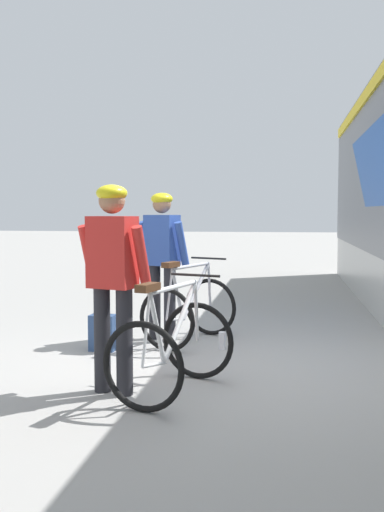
{
  "coord_description": "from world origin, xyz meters",
  "views": [
    {
      "loc": [
        0.42,
        -5.71,
        1.53
      ],
      "look_at": [
        -0.59,
        0.73,
        1.05
      ],
      "focal_mm": 41.63,
      "sensor_mm": 36.0,
      "label": 1
    }
  ],
  "objects_px": {
    "backpack_on_platform": "(103,333)",
    "water_bottle_near_the_bikes": "(222,341)",
    "cyclist_near_in_blue": "(162,252)",
    "cyclist_far_in_red": "(113,269)",
    "bicycle_near_silver": "(189,309)",
    "bicycle_far_white": "(172,347)"
  },
  "relations": [
    {
      "from": "water_bottle_near_the_bikes",
      "to": "backpack_on_platform",
      "type": "bearing_deg",
      "value": -168.84
    },
    {
      "from": "cyclist_far_in_red",
      "to": "water_bottle_near_the_bikes",
      "type": "xyz_separation_m",
      "value": [
        0.74,
        1.73,
        -0.96
      ]
    },
    {
      "from": "cyclist_near_in_blue",
      "to": "water_bottle_near_the_bikes",
      "type": "relative_size",
      "value": 8.9
    },
    {
      "from": "cyclist_near_in_blue",
      "to": "water_bottle_near_the_bikes",
      "type": "height_order",
      "value": "cyclist_near_in_blue"
    },
    {
      "from": "cyclist_far_in_red",
      "to": "water_bottle_near_the_bikes",
      "type": "height_order",
      "value": "cyclist_far_in_red"
    },
    {
      "from": "cyclist_far_in_red",
      "to": "bicycle_far_white",
      "type": "xyz_separation_m",
      "value": [
        0.5,
        0.04,
        -0.65
      ]
    },
    {
      "from": "water_bottle_near_the_bikes",
      "to": "bicycle_near_silver",
      "type": "bearing_deg",
      "value": 146.15
    },
    {
      "from": "backpack_on_platform",
      "to": "bicycle_far_white",
      "type": "bearing_deg",
      "value": -50.15
    },
    {
      "from": "cyclist_near_in_blue",
      "to": "backpack_on_platform",
      "type": "bearing_deg",
      "value": -129.2
    },
    {
      "from": "cyclist_near_in_blue",
      "to": "backpack_on_platform",
      "type": "relative_size",
      "value": 4.4
    },
    {
      "from": "bicycle_near_silver",
      "to": "bicycle_far_white",
      "type": "height_order",
      "value": "same"
    },
    {
      "from": "backpack_on_platform",
      "to": "bicycle_near_silver",
      "type": "bearing_deg",
      "value": 34.53
    },
    {
      "from": "backpack_on_platform",
      "to": "water_bottle_near_the_bikes",
      "type": "bearing_deg",
      "value": 14.64
    },
    {
      "from": "cyclist_far_in_red",
      "to": "bicycle_far_white",
      "type": "relative_size",
      "value": 1.44
    },
    {
      "from": "cyclist_near_in_blue",
      "to": "bicycle_near_silver",
      "type": "xyz_separation_m",
      "value": [
        0.35,
        -0.12,
        -0.65
      ]
    },
    {
      "from": "bicycle_near_silver",
      "to": "backpack_on_platform",
      "type": "bearing_deg",
      "value": -148.95
    },
    {
      "from": "bicycle_near_silver",
      "to": "cyclist_far_in_red",
      "type": "bearing_deg",
      "value": -99.32
    },
    {
      "from": "cyclist_near_in_blue",
      "to": "bicycle_far_white",
      "type": "height_order",
      "value": "cyclist_near_in_blue"
    },
    {
      "from": "cyclist_near_in_blue",
      "to": "cyclist_far_in_red",
      "type": "xyz_separation_m",
      "value": [
        0.02,
        -2.13,
        0.0
      ]
    },
    {
      "from": "bicycle_near_silver",
      "to": "bicycle_far_white",
      "type": "relative_size",
      "value": 1.02
    },
    {
      "from": "cyclist_near_in_blue",
      "to": "bicycle_near_silver",
      "type": "height_order",
      "value": "cyclist_near_in_blue"
    },
    {
      "from": "bicycle_far_white",
      "to": "water_bottle_near_the_bikes",
      "type": "height_order",
      "value": "bicycle_far_white"
    }
  ]
}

